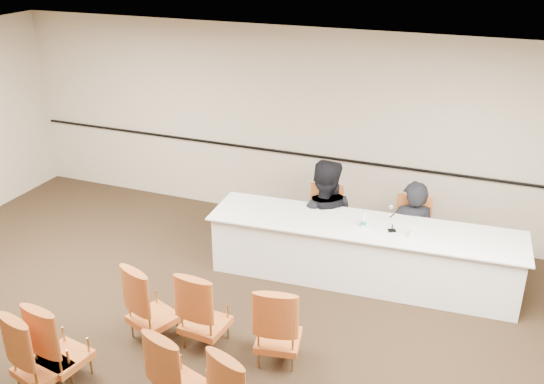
{
  "coord_description": "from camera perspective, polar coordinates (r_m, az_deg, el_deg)",
  "views": [
    {
      "loc": [
        2.59,
        -4.27,
        4.31
      ],
      "look_at": [
        -0.12,
        2.6,
        1.04
      ],
      "focal_mm": 40.0,
      "sensor_mm": 36.0,
      "label": 1
    }
  ],
  "objects": [
    {
      "name": "ceiling",
      "position": [
        5.17,
        -9.52,
        8.89
      ],
      "size": [
        10.0,
        10.0,
        0.0
      ],
      "primitive_type": "plane",
      "rotation": [
        3.14,
        0.0,
        0.0
      ],
      "color": "white",
      "rests_on": "ground"
    },
    {
      "name": "papers",
      "position": [
        7.68,
        12.34,
        -3.86
      ],
      "size": [
        0.33,
        0.26,
        0.0
      ],
      "primitive_type": "cube",
      "rotation": [
        0.0,
        0.0,
        0.15
      ],
      "color": "white",
      "rests_on": "panel_table"
    },
    {
      "name": "aud_chair_back_mid",
      "position": [
        5.99,
        -8.7,
        -16.25
      ],
      "size": [
        0.62,
        0.62,
        0.95
      ],
      "primitive_type": null,
      "rotation": [
        0.0,
        0.0,
        -0.29
      ],
      "color": "#AC4B1E",
      "rests_on": "ground"
    },
    {
      "name": "wall_rail",
      "position": [
        9.21,
        3.8,
        3.43
      ],
      "size": [
        9.8,
        0.04,
        0.03
      ],
      "primitive_type": "cube",
      "color": "black",
      "rests_on": "wall_back"
    },
    {
      "name": "panelist_second",
      "position": [
        8.61,
        4.78,
        -3.11
      ],
      "size": [
        1.09,
        0.92,
        1.97
      ],
      "primitive_type": "imported",
      "rotation": [
        0.0,
        0.0,
        3.34
      ],
      "color": "black",
      "rests_on": "ground"
    },
    {
      "name": "panel_table",
      "position": [
        8.0,
        8.48,
        -5.65
      ],
      "size": [
        4.05,
        1.17,
        0.8
      ],
      "primitive_type": null,
      "rotation": [
        0.0,
        0.0,
        0.06
      ],
      "color": "white",
      "rests_on": "ground"
    },
    {
      "name": "floor",
      "position": [
        6.6,
        -7.7,
        -17.14
      ],
      "size": [
        10.0,
        10.0,
        0.0
      ],
      "primitive_type": "plane",
      "color": "black",
      "rests_on": "ground"
    },
    {
      "name": "drinking_glass",
      "position": [
        7.72,
        9.02,
        -3.04
      ],
      "size": [
        0.07,
        0.07,
        0.1
      ],
      "primitive_type": "cylinder",
      "rotation": [
        0.0,
        0.0,
        -0.18
      ],
      "color": "silver",
      "rests_on": "panel_table"
    },
    {
      "name": "wall_back",
      "position": [
        9.11,
        3.95,
        5.87
      ],
      "size": [
        10.0,
        0.04,
        3.0
      ],
      "primitive_type": "cube",
      "color": "#BEB095",
      "rests_on": "ground"
    },
    {
      "name": "aud_chair_back_left",
      "position": [
        6.63,
        -19.29,
        -13.0
      ],
      "size": [
        0.57,
        0.57,
        0.95
      ],
      "primitive_type": null,
      "rotation": [
        0.0,
        0.0,
        -0.16
      ],
      "color": "#AC4B1E",
      "rests_on": "ground"
    },
    {
      "name": "panelist_second_chair",
      "position": [
        8.58,
        4.79,
        -2.75
      ],
      "size": [
        0.53,
        0.53,
        0.95
      ],
      "primitive_type": null,
      "rotation": [
        0.0,
        0.0,
        0.06
      ],
      "color": "#AC4B1E",
      "rests_on": "ground"
    },
    {
      "name": "coffee_cup",
      "position": [
        7.57,
        13.09,
        -3.78
      ],
      "size": [
        0.1,
        0.1,
        0.14
      ],
      "primitive_type": "cylinder",
      "rotation": [
        0.0,
        0.0,
        0.14
      ],
      "color": "white",
      "rests_on": "panel_table"
    },
    {
      "name": "water_bottle",
      "position": [
        7.69,
        8.65,
        -2.5
      ],
      "size": [
        0.09,
        0.09,
        0.25
      ],
      "primitive_type": null,
      "rotation": [
        0.0,
        0.0,
        -0.16
      ],
      "color": "#178081",
      "rests_on": "panel_table"
    },
    {
      "name": "aud_chair_front_left",
      "position": [
        6.96,
        -11.21,
        -10.05
      ],
      "size": [
        0.65,
        0.65,
        0.95
      ],
      "primitive_type": null,
      "rotation": [
        0.0,
        0.0,
        -0.37
      ],
      "color": "#AC4B1E",
      "rests_on": "ground"
    },
    {
      "name": "panelist_main_chair",
      "position": [
        8.43,
        12.9,
        -3.83
      ],
      "size": [
        0.53,
        0.53,
        0.95
      ],
      "primitive_type": null,
      "rotation": [
        0.0,
        0.0,
        0.06
      ],
      "color": "#AC4B1E",
      "rests_on": "ground"
    },
    {
      "name": "microphone",
      "position": [
        7.65,
        11.3,
        -2.67
      ],
      "size": [
        0.18,
        0.24,
        0.3
      ],
      "primitive_type": null,
      "rotation": [
        0.0,
        0.0,
        0.38
      ],
      "color": "black",
      "rests_on": "panel_table"
    },
    {
      "name": "aud_chair_front_mid",
      "position": [
        6.77,
        -6.36,
        -10.75
      ],
      "size": [
        0.54,
        0.54,
        0.95
      ],
      "primitive_type": null,
      "rotation": [
        0.0,
        0.0,
        -0.07
      ],
      "color": "#AC4B1E",
      "rests_on": "ground"
    },
    {
      "name": "panelist_main",
      "position": [
        8.48,
        12.84,
        -4.49
      ],
      "size": [
        0.74,
        0.6,
        1.76
      ],
      "primitive_type": "imported",
      "rotation": [
        0.0,
        0.0,
        3.47
      ],
      "color": "black",
      "rests_on": "ground"
    },
    {
      "name": "aud_chair_front_right",
      "position": [
        6.51,
        0.62,
        -12.17
      ],
      "size": [
        0.59,
        0.59,
        0.95
      ],
      "primitive_type": null,
      "rotation": [
        0.0,
        0.0,
        0.2
      ],
      "color": "#AC4B1E",
      "rests_on": "ground"
    },
    {
      "name": "aud_chair_extra",
      "position": [
        6.56,
        -21.04,
        -13.76
      ],
      "size": [
        0.61,
        0.61,
        0.95
      ],
      "primitive_type": null,
      "rotation": [
        0.0,
        0.0,
        -0.27
      ],
      "color": "#AC4B1E",
      "rests_on": "ground"
    }
  ]
}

